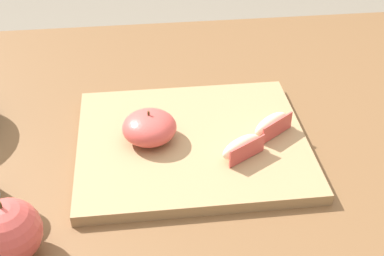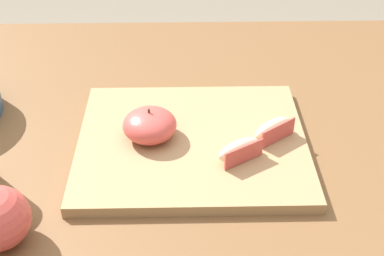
{
  "view_description": "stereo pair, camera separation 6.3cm",
  "coord_description": "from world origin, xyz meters",
  "views": [
    {
      "loc": [
        -0.13,
        -0.73,
        1.3
      ],
      "look_at": [
        -0.05,
        -0.07,
        0.81
      ],
      "focal_mm": 48.8,
      "sensor_mm": 36.0,
      "label": 1
    },
    {
      "loc": [
        -0.07,
        -0.73,
        1.3
      ],
      "look_at": [
        -0.05,
        -0.07,
        0.81
      ],
      "focal_mm": 48.8,
      "sensor_mm": 36.0,
      "label": 2
    }
  ],
  "objects": [
    {
      "name": "apple_wedge_right",
      "position": [
        0.08,
        -0.07,
        0.81
      ],
      "size": [
        0.07,
        0.06,
        0.03
      ],
      "color": "beige",
      "rests_on": "cutting_board"
    },
    {
      "name": "cutting_board",
      "position": [
        -0.05,
        -0.07,
        0.78
      ],
      "size": [
        0.36,
        0.31,
        0.02
      ],
      "color": "#A37F56",
      "rests_on": "dining_table"
    },
    {
      "name": "apple_wedge_back",
      "position": [
        0.02,
        -0.12,
        0.81
      ],
      "size": [
        0.07,
        0.06,
        0.03
      ],
      "color": "beige",
      "rests_on": "cutting_board"
    },
    {
      "name": "whole_apple_pink_lady",
      "position": [
        -0.3,
        -0.27,
        0.82
      ],
      "size": [
        0.08,
        0.08,
        0.09
      ],
      "color": "#D14C47",
      "rests_on": "dining_table"
    },
    {
      "name": "apple_half_skin_up",
      "position": [
        -0.12,
        -0.07,
        0.82
      ],
      "size": [
        0.09,
        0.09,
        0.05
      ],
      "color": "#D14C47",
      "rests_on": "cutting_board"
    },
    {
      "name": "dining_table",
      "position": [
        0.0,
        0.0,
        0.66
      ],
      "size": [
        1.36,
        0.8,
        0.77
      ],
      "color": "brown",
      "rests_on": "ground_plane"
    }
  ]
}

